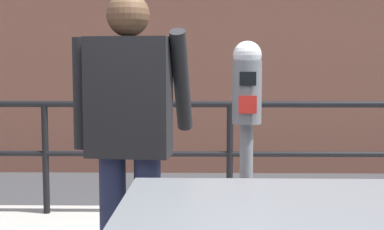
% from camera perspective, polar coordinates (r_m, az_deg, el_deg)
% --- Properties ---
extents(parking_meter, '(0.15, 0.16, 1.51)m').
position_cam_1_polar(parking_meter, '(2.76, 5.94, -1.41)').
color(parking_meter, slate).
rests_on(parking_meter, sidewalk_curb).
extents(pedestrian_at_meter, '(0.67, 0.43, 1.77)m').
position_cam_1_polar(pedestrian_at_meter, '(2.94, -6.79, -1.65)').
color(pedestrian_at_meter, '#1E233F').
rests_on(pedestrian_at_meter, sidewalk_curb).
extents(background_railing, '(24.06, 0.06, 1.06)m').
position_cam_1_polar(background_railing, '(4.85, 4.13, -2.13)').
color(background_railing, black).
rests_on(background_railing, sidewalk_curb).
extents(backdrop_wall, '(32.00, 0.50, 3.05)m').
position_cam_1_polar(backdrop_wall, '(7.61, 3.00, 5.40)').
color(backdrop_wall, brown).
rests_on(backdrop_wall, ground).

